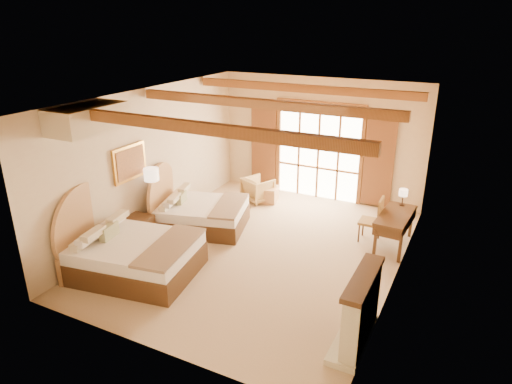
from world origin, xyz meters
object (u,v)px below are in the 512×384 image
Objects in this scene: bed_far at (196,211)px; armchair at (258,189)px; nightstand at (139,230)px; bed_near at (128,250)px; desk at (394,229)px.

armchair is at bearing 59.20° from bed_far.
armchair reaches higher than nightstand.
bed_near is at bearing 106.27° from armchair.
armchair is at bearing 73.35° from bed_near.
bed_near is 4.06× the size of nightstand.
desk is (4.32, 1.05, 0.01)m from bed_far.
bed_near is 1.06× the size of bed_far.
bed_far is 3.37× the size of armchair.
armchair is (0.57, 2.09, -0.08)m from bed_far.
desk reaches higher than nightstand.
bed_far is 4.44m from desk.
bed_far reaches higher than nightstand.
nightstand is at bearing 94.48° from armchair.
bed_near reaches higher than bed_far.
bed_near is 3.55× the size of armchair.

